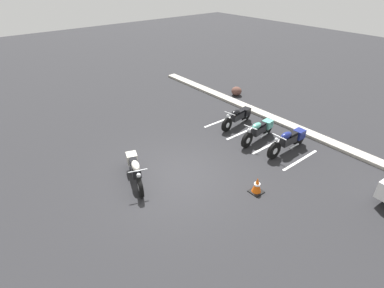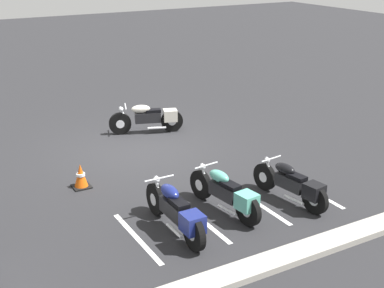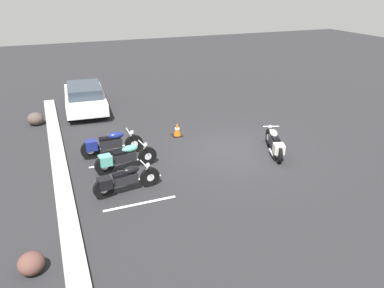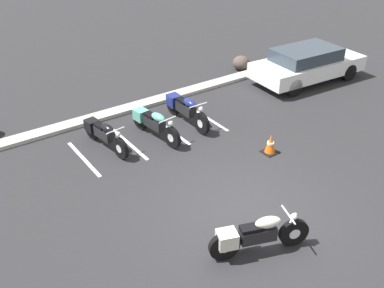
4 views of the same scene
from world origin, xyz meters
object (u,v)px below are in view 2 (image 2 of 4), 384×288
object	(u,v)px
parked_bike_0	(293,184)
parked_bike_1	(227,193)
motorcycle_cream_featured	(150,118)
parked_bike_2	(176,211)
traffic_cone	(81,177)

from	to	relation	value
parked_bike_0	parked_bike_1	distance (m)	1.49
motorcycle_cream_featured	parked_bike_2	size ratio (longest dim) A/B	0.92
parked_bike_0	parked_bike_1	world-z (taller)	parked_bike_1
motorcycle_cream_featured	parked_bike_1	xyz separation A→B (m)	(0.81, 5.32, -0.00)
motorcycle_cream_featured	parked_bike_2	world-z (taller)	parked_bike_2
parked_bike_1	motorcycle_cream_featured	bearing A→B (deg)	-15.75
parked_bike_0	parked_bike_1	bearing A→B (deg)	70.99
motorcycle_cream_featured	parked_bike_1	size ratio (longest dim) A/B	0.97
parked_bike_1	traffic_cone	size ratio (longest dim) A/B	3.82
parked_bike_2	parked_bike_1	bearing A→B (deg)	-79.61
parked_bike_0	parked_bike_2	bearing A→B (deg)	80.94
motorcycle_cream_featured	parked_bike_2	bearing A→B (deg)	89.07
parked_bike_2	traffic_cone	size ratio (longest dim) A/B	4.00
parked_bike_2	motorcycle_cream_featured	bearing A→B (deg)	-20.29
motorcycle_cream_featured	parked_bike_0	xyz separation A→B (m)	(-0.65, 5.62, -0.02)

